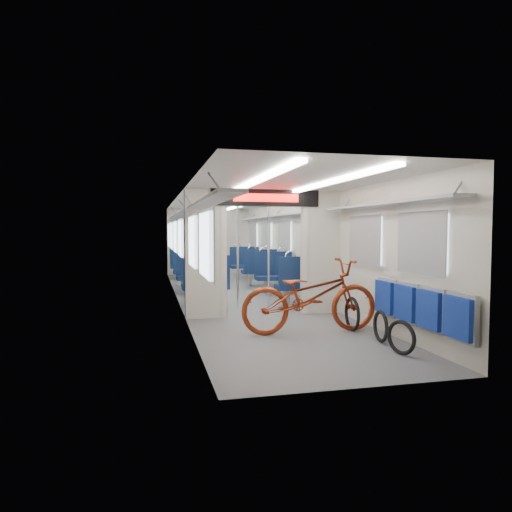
{
  "coord_description": "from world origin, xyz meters",
  "views": [
    {
      "loc": [
        -2.06,
        -10.1,
        1.57
      ],
      "look_at": [
        -0.08,
        -1.67,
        1.08
      ],
      "focal_mm": 32.0,
      "sensor_mm": 36.0,
      "label": 1
    }
  ],
  "objects_px": {
    "seat_bay_near_right": "(286,275)",
    "stanchion_far_left": "(216,246)",
    "stanchion_near_right": "(268,251)",
    "seat_bay_far_right": "(252,263)",
    "bicycle": "(310,296)",
    "seat_bay_near_left": "(200,274)",
    "stanchion_far_right": "(238,245)",
    "seat_bay_far_left": "(188,263)",
    "flip_bench": "(418,306)",
    "bike_hoop_b": "(381,328)",
    "bike_hoop_a": "(401,339)",
    "bike_hoop_c": "(352,316)",
    "stanchion_near_left": "(238,251)"
  },
  "relations": [
    {
      "from": "bike_hoop_b",
      "to": "bike_hoop_c",
      "type": "height_order",
      "value": "bike_hoop_c"
    },
    {
      "from": "bicycle",
      "to": "seat_bay_near_left",
      "type": "height_order",
      "value": "seat_bay_near_left"
    },
    {
      "from": "seat_bay_near_left",
      "to": "seat_bay_far_right",
      "type": "height_order",
      "value": "seat_bay_near_left"
    },
    {
      "from": "bike_hoop_b",
      "to": "stanchion_near_right",
      "type": "bearing_deg",
      "value": 105.93
    },
    {
      "from": "seat_bay_near_left",
      "to": "flip_bench",
      "type": "bearing_deg",
      "value": -65.68
    },
    {
      "from": "seat_bay_near_right",
      "to": "stanchion_near_right",
      "type": "height_order",
      "value": "stanchion_near_right"
    },
    {
      "from": "flip_bench",
      "to": "seat_bay_near_left",
      "type": "xyz_separation_m",
      "value": [
        -2.29,
        5.06,
        -0.0
      ]
    },
    {
      "from": "bike_hoop_c",
      "to": "seat_bay_far_right",
      "type": "height_order",
      "value": "seat_bay_far_right"
    },
    {
      "from": "seat_bay_far_left",
      "to": "seat_bay_far_right",
      "type": "height_order",
      "value": "seat_bay_far_left"
    },
    {
      "from": "bike_hoop_b",
      "to": "seat_bay_far_left",
      "type": "xyz_separation_m",
      "value": [
        -2.02,
        8.01,
        0.37
      ]
    },
    {
      "from": "bicycle",
      "to": "stanchion_far_right",
      "type": "distance_m",
      "value": 5.66
    },
    {
      "from": "bicycle",
      "to": "bike_hoop_b",
      "type": "height_order",
      "value": "bicycle"
    },
    {
      "from": "seat_bay_near_right",
      "to": "stanchion_far_left",
      "type": "xyz_separation_m",
      "value": [
        -1.27,
        2.15,
        0.58
      ]
    },
    {
      "from": "bike_hoop_a",
      "to": "seat_bay_far_right",
      "type": "distance_m",
      "value": 8.25
    },
    {
      "from": "seat_bay_near_right",
      "to": "stanchion_far_left",
      "type": "relative_size",
      "value": 0.98
    },
    {
      "from": "bike_hoop_b",
      "to": "stanchion_near_right",
      "type": "xyz_separation_m",
      "value": [
        -0.85,
        2.96,
        0.95
      ]
    },
    {
      "from": "bike_hoop_b",
      "to": "stanchion_near_right",
      "type": "distance_m",
      "value": 3.22
    },
    {
      "from": "bike_hoop_c",
      "to": "seat_bay_near_left",
      "type": "distance_m",
      "value": 4.31
    },
    {
      "from": "bicycle",
      "to": "bike_hoop_a",
      "type": "distance_m",
      "value": 1.63
    },
    {
      "from": "seat_bay_far_left",
      "to": "stanchion_near_left",
      "type": "distance_m",
      "value": 4.84
    },
    {
      "from": "seat_bay_far_left",
      "to": "stanchion_near_right",
      "type": "height_order",
      "value": "stanchion_near_right"
    },
    {
      "from": "bike_hoop_a",
      "to": "stanchion_near_right",
      "type": "distance_m",
      "value": 3.81
    },
    {
      "from": "seat_bay_far_right",
      "to": "stanchion_far_left",
      "type": "xyz_separation_m",
      "value": [
        -1.27,
        -1.38,
        0.58
      ]
    },
    {
      "from": "bike_hoop_c",
      "to": "stanchion_far_right",
      "type": "xyz_separation_m",
      "value": [
        -0.72,
        5.66,
        0.91
      ]
    },
    {
      "from": "stanchion_near_right",
      "to": "seat_bay_far_right",
      "type": "bearing_deg",
      "value": 81.44
    },
    {
      "from": "flip_bench",
      "to": "seat_bay_near_right",
      "type": "height_order",
      "value": "seat_bay_near_right"
    },
    {
      "from": "flip_bench",
      "to": "seat_bay_far_right",
      "type": "height_order",
      "value": "seat_bay_far_right"
    },
    {
      "from": "seat_bay_far_right",
      "to": "stanchion_near_right",
      "type": "relative_size",
      "value": 0.97
    },
    {
      "from": "stanchion_far_left",
      "to": "seat_bay_near_left",
      "type": "bearing_deg",
      "value": -110.22
    },
    {
      "from": "bike_hoop_b",
      "to": "seat_bay_near_right",
      "type": "height_order",
      "value": "seat_bay_near_right"
    },
    {
      "from": "seat_bay_near_right",
      "to": "stanchion_far_right",
      "type": "relative_size",
      "value": 0.98
    },
    {
      "from": "bike_hoop_c",
      "to": "seat_bay_far_left",
      "type": "height_order",
      "value": "seat_bay_far_left"
    },
    {
      "from": "stanchion_near_right",
      "to": "bicycle",
      "type": "bearing_deg",
      "value": -87.83
    },
    {
      "from": "bike_hoop_c",
      "to": "seat_bay_far_right",
      "type": "relative_size",
      "value": 0.24
    },
    {
      "from": "seat_bay_far_left",
      "to": "seat_bay_near_right",
      "type": "bearing_deg",
      "value": -64.61
    },
    {
      "from": "stanchion_near_right",
      "to": "stanchion_far_right",
      "type": "height_order",
      "value": "same"
    },
    {
      "from": "bicycle",
      "to": "seat_bay_near_left",
      "type": "relative_size",
      "value": 0.93
    },
    {
      "from": "seat_bay_near_right",
      "to": "stanchion_far_left",
      "type": "bearing_deg",
      "value": 120.52
    },
    {
      "from": "bicycle",
      "to": "bike_hoop_a",
      "type": "bearing_deg",
      "value": -154.52
    },
    {
      "from": "stanchion_far_left",
      "to": "bike_hoop_a",
      "type": "bearing_deg",
      "value": -78.9
    },
    {
      "from": "bicycle",
      "to": "stanchion_near_right",
      "type": "height_order",
      "value": "stanchion_near_right"
    },
    {
      "from": "stanchion_near_left",
      "to": "stanchion_far_left",
      "type": "xyz_separation_m",
      "value": [
        -0.0,
        2.98,
        0.0
      ]
    },
    {
      "from": "stanchion_near_right",
      "to": "stanchion_far_left",
      "type": "bearing_deg",
      "value": 99.93
    },
    {
      "from": "seat_bay_near_left",
      "to": "seat_bay_far_left",
      "type": "distance_m",
      "value": 3.43
    },
    {
      "from": "bicycle",
      "to": "seat_bay_far_left",
      "type": "height_order",
      "value": "seat_bay_far_left"
    },
    {
      "from": "bike_hoop_b",
      "to": "stanchion_far_right",
      "type": "height_order",
      "value": "stanchion_far_right"
    },
    {
      "from": "seat_bay_near_left",
      "to": "stanchion_far_left",
      "type": "distance_m",
      "value": 1.83
    },
    {
      "from": "stanchion_near_left",
      "to": "stanchion_near_right",
      "type": "xyz_separation_m",
      "value": [
        0.57,
        -0.28,
        0.0
      ]
    },
    {
      "from": "bike_hoop_b",
      "to": "bike_hoop_c",
      "type": "xyz_separation_m",
      "value": [
        -0.08,
        0.75,
        0.04
      ]
    },
    {
      "from": "seat_bay_far_left",
      "to": "bicycle",
      "type": "bearing_deg",
      "value": -80.15
    }
  ]
}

